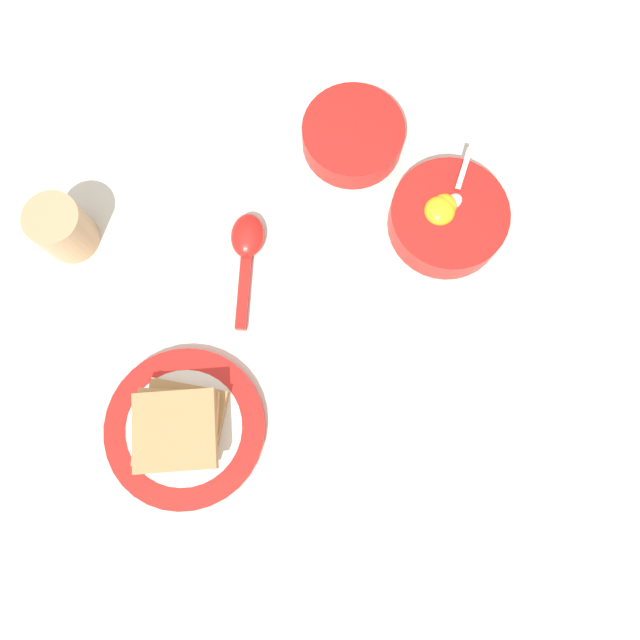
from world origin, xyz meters
name	(u,v)px	position (x,y,z in m)	size (l,w,h in m)	color
ground_plane	(238,260)	(0.00, 0.00, 0.00)	(3.00, 3.00, 0.00)	silver
egg_bowl	(448,218)	(0.25, -0.16, 0.03)	(0.16, 0.16, 0.08)	red
toast_plate	(185,428)	(-0.21, -0.13, 0.01)	(0.21, 0.21, 0.02)	red
toast_sandwich	(178,427)	(-0.21, -0.12, 0.04)	(0.15, 0.15, 0.05)	tan
soup_spoon	(247,246)	(0.02, 0.00, 0.01)	(0.14, 0.13, 0.03)	red
congee_bowl	(353,135)	(0.24, 0.02, 0.02)	(0.15, 0.15, 0.04)	red
drinking_cup	(62,228)	(-0.15, 0.18, 0.04)	(0.07, 0.07, 0.08)	tan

